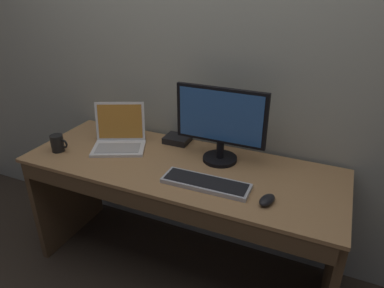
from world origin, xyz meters
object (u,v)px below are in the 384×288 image
at_px(wired_keyboard, 206,183).
at_px(laptop_white, 119,139).
at_px(coffee_mug, 58,143).
at_px(external_monitor, 221,124).
at_px(computer_mouse, 267,200).
at_px(external_drive_box, 177,139).

bearing_deg(wired_keyboard, laptop_white, 163.70).
height_order(laptop_white, coffee_mug, laptop_white).
relative_size(external_monitor, coffee_mug, 4.37).
bearing_deg(computer_mouse, external_drive_box, 163.54).
relative_size(laptop_white, external_drive_box, 2.45).
xyz_separation_m(external_monitor, coffee_mug, (-0.92, -0.27, -0.18)).
bearing_deg(external_drive_box, wired_keyboard, -48.24).
distance_m(external_monitor, coffee_mug, 0.97).
bearing_deg(coffee_mug, external_drive_box, 33.88).
xyz_separation_m(external_drive_box, coffee_mug, (-0.59, -0.40, 0.03)).
distance_m(computer_mouse, external_drive_box, 0.78).
height_order(external_monitor, wired_keyboard, external_monitor).
height_order(external_monitor, external_drive_box, external_monitor).
bearing_deg(laptop_white, external_drive_box, 35.14).
bearing_deg(wired_keyboard, external_monitor, 95.36).
height_order(wired_keyboard, external_drive_box, external_drive_box).
bearing_deg(wired_keyboard, computer_mouse, -5.02).
bearing_deg(coffee_mug, wired_keyboard, 0.34).
height_order(computer_mouse, coffee_mug, coffee_mug).
relative_size(external_drive_box, coffee_mug, 1.34).
bearing_deg(external_monitor, computer_mouse, -40.73).
bearing_deg(external_monitor, coffee_mug, -163.68).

